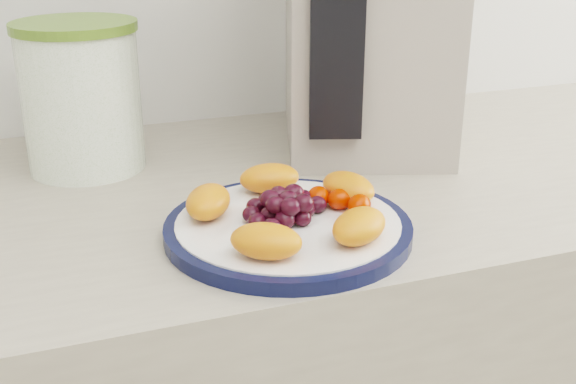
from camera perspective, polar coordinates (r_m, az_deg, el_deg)
name	(u,v)px	position (r m, az deg, el deg)	size (l,w,h in m)	color
plate_rim	(288,229)	(0.77, 0.00, -2.93)	(0.26, 0.26, 0.01)	#0D1436
plate_face	(288,228)	(0.77, 0.00, -2.87)	(0.24, 0.24, 0.02)	white
canister	(82,101)	(0.98, -15.97, 6.90)	(0.15, 0.15, 0.18)	#43701C
canister_lid	(74,26)	(0.96, -16.57, 12.46)	(0.16, 0.16, 0.01)	olive
appliance_body	(366,9)	(1.05, 6.19, 14.16)	(0.22, 0.31, 0.38)	#A69B8F
appliance_panel	(338,23)	(0.89, 3.93, 13.16)	(0.07, 0.02, 0.28)	black
fruit_plate	(293,205)	(0.77, 0.43, -1.02)	(0.23, 0.22, 0.03)	orange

